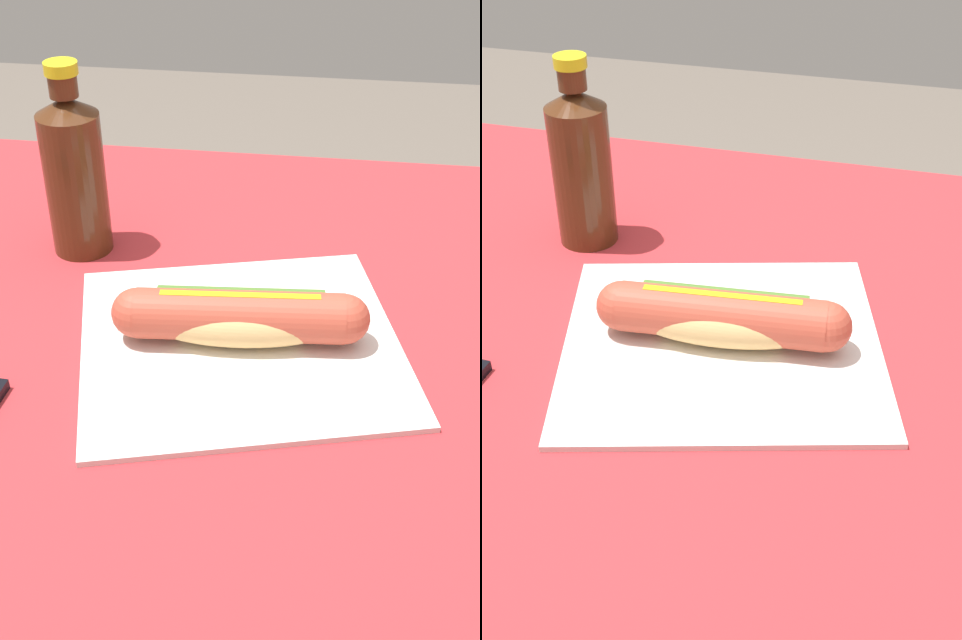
{
  "view_description": "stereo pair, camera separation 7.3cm",
  "coord_description": "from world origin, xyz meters",
  "views": [
    {
      "loc": [
        0.06,
        -0.57,
        1.21
      ],
      "look_at": [
        -0.03,
        0.02,
        0.79
      ],
      "focal_mm": 44.53,
      "sensor_mm": 36.0,
      "label": 1
    },
    {
      "loc": [
        0.13,
        -0.55,
        1.21
      ],
      "look_at": [
        -0.03,
        0.02,
        0.79
      ],
      "focal_mm": 44.53,
      "sensor_mm": 36.0,
      "label": 2
    }
  ],
  "objects": [
    {
      "name": "dining_table",
      "position": [
        0.0,
        0.0,
        0.63
      ],
      "size": [
        1.23,
        0.9,
        0.76
      ],
      "color": "brown",
      "rests_on": "ground"
    },
    {
      "name": "soda_bottle",
      "position": [
        -0.23,
        0.17,
        0.85
      ],
      "size": [
        0.07,
        0.07,
        0.21
      ],
      "color": "#4C2814",
      "rests_on": "dining_table"
    },
    {
      "name": "paper_wrapper",
      "position": [
        -0.03,
        0.02,
        0.76
      ],
      "size": [
        0.36,
        0.34,
        0.01
      ],
      "primitive_type": "cube",
      "rotation": [
        0.0,
        0.0,
        0.27
      ],
      "color": "silver",
      "rests_on": "dining_table"
    },
    {
      "name": "hot_dog",
      "position": [
        -0.03,
        0.02,
        0.79
      ],
      "size": [
        0.24,
        0.07,
        0.05
      ],
      "color": "#E5BC75",
      "rests_on": "paper_wrapper"
    }
  ]
}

